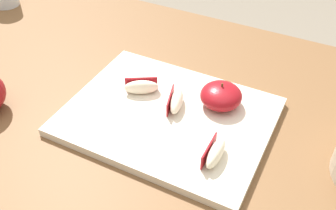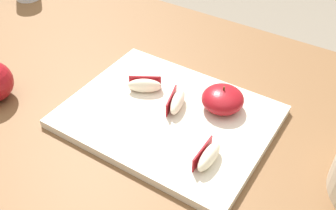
{
  "view_description": "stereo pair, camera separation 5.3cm",
  "coord_description": "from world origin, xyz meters",
  "px_view_note": "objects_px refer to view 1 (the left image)",
  "views": [
    {
      "loc": [
        0.27,
        -0.46,
        1.26
      ],
      "look_at": [
        0.02,
        0.01,
        0.79
      ],
      "focal_mm": 41.88,
      "sensor_mm": 36.0,
      "label": 1
    },
    {
      "loc": [
        0.31,
        -0.44,
        1.26
      ],
      "look_at": [
        0.02,
        0.01,
        0.79
      ],
      "focal_mm": 41.88,
      "sensor_mm": 36.0,
      "label": 2
    }
  ],
  "objects_px": {
    "cutting_board": "(168,116)",
    "apple_wedge_back": "(176,101)",
    "apple_wedge_right": "(215,153)",
    "apple_wedge_near_knife": "(141,87)",
    "apple_half_skin_up": "(221,96)"
  },
  "relations": [
    {
      "from": "cutting_board",
      "to": "apple_wedge_back",
      "type": "height_order",
      "value": "apple_wedge_back"
    },
    {
      "from": "apple_wedge_right",
      "to": "apple_wedge_near_knife",
      "type": "height_order",
      "value": "same"
    },
    {
      "from": "apple_wedge_back",
      "to": "apple_half_skin_up",
      "type": "bearing_deg",
      "value": 31.98
    },
    {
      "from": "cutting_board",
      "to": "apple_half_skin_up",
      "type": "bearing_deg",
      "value": 41.13
    },
    {
      "from": "cutting_board",
      "to": "apple_wedge_near_knife",
      "type": "bearing_deg",
      "value": 157.83
    },
    {
      "from": "apple_half_skin_up",
      "to": "apple_wedge_back",
      "type": "distance_m",
      "value": 0.08
    },
    {
      "from": "apple_wedge_near_knife",
      "to": "apple_half_skin_up",
      "type": "bearing_deg",
      "value": 13.87
    },
    {
      "from": "apple_wedge_back",
      "to": "apple_wedge_near_knife",
      "type": "bearing_deg",
      "value": 174.57
    },
    {
      "from": "apple_wedge_right",
      "to": "apple_wedge_back",
      "type": "bearing_deg",
      "value": 142.27
    },
    {
      "from": "apple_half_skin_up",
      "to": "apple_wedge_near_knife",
      "type": "xyz_separation_m",
      "value": [
        -0.15,
        -0.04,
        -0.01
      ]
    },
    {
      "from": "cutting_board",
      "to": "apple_wedge_right",
      "type": "bearing_deg",
      "value": -28.77
    },
    {
      "from": "cutting_board",
      "to": "apple_wedge_back",
      "type": "bearing_deg",
      "value": 76.62
    },
    {
      "from": "apple_half_skin_up",
      "to": "cutting_board",
      "type": "bearing_deg",
      "value": -138.87
    },
    {
      "from": "cutting_board",
      "to": "apple_half_skin_up",
      "type": "xyz_separation_m",
      "value": [
        0.08,
        0.07,
        0.03
      ]
    },
    {
      "from": "apple_wedge_near_knife",
      "to": "apple_wedge_back",
      "type": "bearing_deg",
      "value": -5.43
    }
  ]
}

